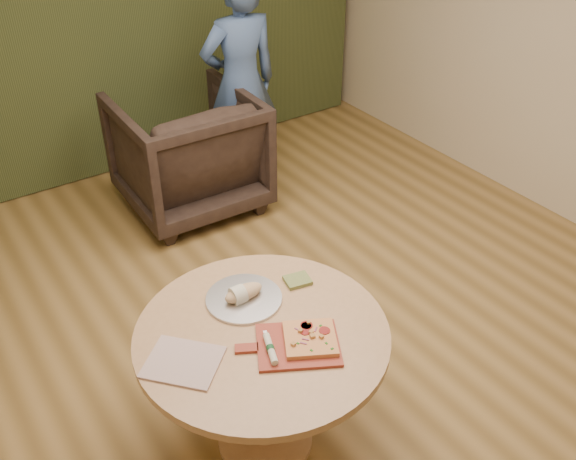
% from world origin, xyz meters
% --- Properties ---
extents(room_shell, '(5.04, 6.04, 2.84)m').
position_xyz_m(room_shell, '(0.00, 0.00, 1.40)').
color(room_shell, olive).
rests_on(room_shell, ground).
extents(curtain, '(4.80, 0.14, 2.78)m').
position_xyz_m(curtain, '(0.00, 2.90, 1.40)').
color(curtain, '#2D3719').
rests_on(curtain, ground).
extents(pedestal_table, '(1.13, 1.13, 0.75)m').
position_xyz_m(pedestal_table, '(-0.51, -0.26, 0.61)').
color(pedestal_table, tan).
rests_on(pedestal_table, ground).
extents(pizza_paddle, '(0.47, 0.41, 0.01)m').
position_xyz_m(pizza_paddle, '(-0.44, -0.42, 0.76)').
color(pizza_paddle, '#9A3827').
rests_on(pizza_paddle, pedestal_table).
extents(flatbread_pizza, '(0.30, 0.30, 0.04)m').
position_xyz_m(flatbread_pizza, '(-0.38, -0.43, 0.78)').
color(flatbread_pizza, '#E59B59').
rests_on(flatbread_pizza, pizza_paddle).
extents(cutlery_roll, '(0.09, 0.19, 0.03)m').
position_xyz_m(cutlery_roll, '(-0.55, -0.39, 0.78)').
color(cutlery_roll, beige).
rests_on(cutlery_roll, pizza_paddle).
extents(newspaper, '(0.39, 0.39, 0.01)m').
position_xyz_m(newspaper, '(-0.88, -0.23, 0.76)').
color(newspaper, silver).
rests_on(newspaper, pedestal_table).
extents(serving_tray, '(0.36, 0.36, 0.02)m').
position_xyz_m(serving_tray, '(-0.47, -0.03, 0.76)').
color(serving_tray, silver).
rests_on(serving_tray, pedestal_table).
extents(bread_roll, '(0.19, 0.09, 0.09)m').
position_xyz_m(bread_roll, '(-0.48, -0.03, 0.79)').
color(bread_roll, '#D4B081').
rests_on(bread_roll, serving_tray).
extents(green_packet, '(0.14, 0.12, 0.02)m').
position_xyz_m(green_packet, '(-0.19, -0.06, 0.76)').
color(green_packet, '#52602B').
rests_on(green_packet, pedestal_table).
extents(armchair, '(1.00, 0.94, 1.00)m').
position_xyz_m(armchair, '(0.23, 1.97, 0.50)').
color(armchair, black).
rests_on(armchair, ground).
extents(person_standing, '(0.66, 0.46, 1.73)m').
position_xyz_m(person_standing, '(0.75, 2.03, 0.86)').
color(person_standing, '#3B5582').
rests_on(person_standing, ground).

